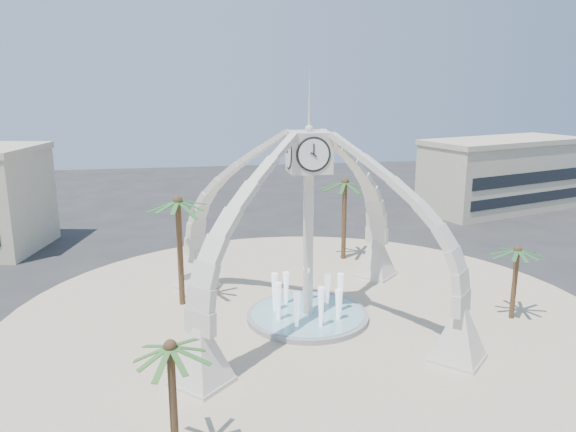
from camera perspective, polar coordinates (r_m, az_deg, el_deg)
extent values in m
plane|color=#282828|center=(37.62, 1.99, -10.42)|extent=(140.00, 140.00, 0.00)
cylinder|color=#C3B091|center=(37.61, 1.99, -10.38)|extent=(40.00, 40.00, 0.06)
cube|color=beige|center=(35.91, 2.05, -3.26)|extent=(0.55, 0.55, 9.80)
cube|color=beige|center=(34.64, 2.14, 6.53)|extent=(2.50, 2.50, 2.50)
cone|color=beige|center=(34.39, 2.19, 11.91)|extent=(0.20, 0.20, 4.00)
cylinder|color=white|center=(33.39, 2.61, 6.26)|extent=(1.84, 0.04, 1.84)
pyramid|color=beige|center=(45.25, 8.93, -4.22)|extent=(3.80, 3.80, 3.20)
pyramid|color=beige|center=(42.90, -9.32, -5.23)|extent=(3.80, 3.80, 3.20)
pyramid|color=beige|center=(29.84, -8.80, -13.90)|extent=(3.80, 3.80, 3.20)
pyramid|color=beige|center=(33.12, 17.00, -11.47)|extent=(3.80, 3.80, 3.20)
cylinder|color=gray|center=(37.54, 1.99, -10.14)|extent=(8.00, 8.00, 0.40)
cylinder|color=#81B7C0|center=(37.45, 2.00, -9.83)|extent=(7.40, 7.40, 0.04)
cone|color=white|center=(36.84, 2.02, -7.55)|extent=(0.60, 0.60, 3.20)
cube|color=#C1B896|center=(72.89, 20.85, 3.75)|extent=(21.49, 13.79, 8.00)
cube|color=#C1B896|center=(72.35, 21.14, 7.11)|extent=(21.87, 14.17, 0.60)
cylinder|color=brown|center=(39.60, 22.01, -6.41)|extent=(0.32, 0.32, 4.86)
cylinder|color=brown|center=(39.28, -10.90, -3.71)|extent=(0.40, 0.40, 7.58)
cylinder|color=brown|center=(48.90, 5.72, -0.45)|extent=(0.41, 0.41, 7.02)
cylinder|color=brown|center=(24.22, -11.58, -18.20)|extent=(0.33, 0.33, 5.27)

